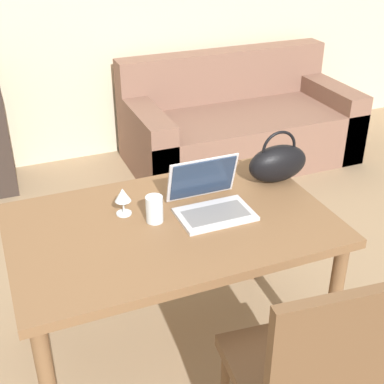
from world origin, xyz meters
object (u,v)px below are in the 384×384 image
object	(u,v)px
chair	(307,372)
laptop	(209,197)
couch	(238,126)
wine_glass	(123,196)
handbag	(278,163)
drinking_glass	(154,209)

from	to	relation	value
chair	laptop	xyz separation A→B (m)	(-0.01, 0.79, 0.25)
couch	laptop	world-z (taller)	laptop
wine_glass	handbag	size ratio (longest dim) A/B	0.41
drinking_glass	couch	bearing A→B (deg)	53.96
couch	handbag	bearing A→B (deg)	-111.40
chair	handbag	bearing A→B (deg)	72.44
couch	laptop	bearing A→B (deg)	-120.57
chair	wine_glass	world-z (taller)	chair
chair	couch	size ratio (longest dim) A/B	0.53
handbag	couch	bearing A→B (deg)	68.60
wine_glass	handbag	bearing A→B (deg)	1.54
laptop	drinking_glass	world-z (taller)	laptop
chair	drinking_glass	distance (m)	0.86
laptop	drinking_glass	xyz separation A→B (m)	(-0.25, -0.01, -0.00)
chair	handbag	xyz separation A→B (m)	(0.39, 0.91, 0.29)
couch	wine_glass	bearing A→B (deg)	-129.80
chair	laptop	size ratio (longest dim) A/B	3.02
couch	handbag	world-z (taller)	handbag
couch	wine_glass	xyz separation A→B (m)	(-1.41, -1.69, 0.53)
laptop	drinking_glass	distance (m)	0.25
couch	drinking_glass	world-z (taller)	drinking_glass
couch	laptop	size ratio (longest dim) A/B	5.68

